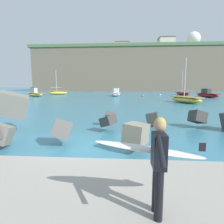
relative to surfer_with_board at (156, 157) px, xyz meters
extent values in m
plane|color=teal|center=(-2.26, 4.24, -1.28)|extent=(400.00, 400.00, 0.00)
cube|color=#9E998E|center=(-2.26, 0.24, -1.16)|extent=(48.00, 4.40, 0.24)
cube|color=slate|center=(-5.56, 3.80, -0.67)|extent=(1.08, 0.97, 1.06)
cube|color=slate|center=(-6.68, 6.57, 0.21)|extent=(2.07, 1.75, 1.65)
cube|color=#4C4944|center=(-1.51, 8.42, -0.67)|extent=(0.65, 0.66, 0.67)
cube|color=gray|center=(-0.13, 3.74, -0.56)|extent=(1.15, 1.18, 0.87)
cube|color=#3D3A38|center=(-1.46, 6.77, -0.65)|extent=(1.07, 1.02, 0.72)
cube|color=#3D3A38|center=(1.16, 8.48, -0.79)|extent=(0.95, 0.95, 0.82)
cube|color=#605B56|center=(-3.22, 4.33, -0.56)|extent=(1.07, 0.97, 1.06)
cube|color=#3D3A38|center=(3.78, 8.21, -0.62)|extent=(1.09, 1.11, 0.99)
cylinder|color=black|center=(0.04, -0.23, -0.59)|extent=(0.15, 0.15, 0.90)
cylinder|color=black|center=(0.03, 0.01, -0.59)|extent=(0.15, 0.15, 0.90)
cube|color=black|center=(0.03, -0.11, 0.16)|extent=(0.22, 0.38, 0.60)
sphere|color=#A87A5B|center=(0.03, -0.11, 0.59)|extent=(0.21, 0.21, 0.21)
sphere|color=tan|center=(0.03, -0.11, 0.64)|extent=(0.19, 0.19, 0.19)
cylinder|color=black|center=(-0.01, -0.49, 0.28)|extent=(0.10, 0.53, 0.41)
cylinder|color=black|center=(0.03, 0.14, 0.12)|extent=(0.09, 0.09, 0.56)
ellipsoid|color=white|center=(-0.07, 0.21, 0.06)|extent=(2.09, 0.38, 0.37)
cube|color=black|center=(0.88, 0.22, 0.13)|extent=(0.12, 0.02, 0.16)
ellipsoid|color=maroon|center=(14.15, 46.53, -0.92)|extent=(2.68, 6.44, 0.71)
cube|color=maroon|center=(14.15, 46.53, -0.61)|extent=(2.47, 5.92, 0.10)
cylinder|color=silver|center=(14.08, 46.99, 2.32)|extent=(0.12, 0.12, 5.78)
cylinder|color=silver|center=(14.08, 46.99, 0.33)|extent=(0.67, 3.71, 0.08)
ellipsoid|color=#EAC64C|center=(-21.27, 38.64, -0.90)|extent=(4.99, 3.77, 0.76)
cube|color=#AF9539|center=(-21.27, 38.64, -0.55)|extent=(4.59, 3.46, 0.10)
cube|color=#B7B2A8|center=(-21.58, 38.82, 0.07)|extent=(1.73, 1.53, 1.16)
cube|color=#334C5B|center=(-21.58, 38.82, 0.71)|extent=(1.56, 1.38, 0.12)
ellipsoid|color=#EAC64C|center=(8.22, 24.57, -0.83)|extent=(4.06, 5.67, 0.89)
cube|color=#AF9539|center=(8.22, 24.57, -0.42)|extent=(3.73, 5.21, 0.10)
cylinder|color=silver|center=(8.03, 24.93, 2.36)|extent=(0.12, 0.12, 5.48)
cylinder|color=silver|center=(8.03, 24.93, 0.52)|extent=(1.57, 2.96, 0.08)
ellipsoid|color=maroon|center=(16.64, 37.56, -0.87)|extent=(3.44, 6.25, 0.82)
cube|color=maroon|center=(16.64, 37.56, -0.49)|extent=(3.16, 5.75, 0.10)
cube|color=#33383D|center=(16.50, 37.99, 0.00)|extent=(1.49, 2.03, 0.90)
cube|color=#334C5B|center=(16.50, 37.99, 0.51)|extent=(1.34, 1.82, 0.12)
ellipsoid|color=#EAC64C|center=(-18.53, 46.03, -0.74)|extent=(4.99, 3.11, 1.07)
cube|color=#AF9539|center=(-18.53, 46.03, -0.25)|extent=(4.59, 2.86, 0.10)
cylinder|color=silver|center=(-18.87, 45.90, 2.49)|extent=(0.12, 0.12, 5.40)
cylinder|color=silver|center=(-18.87, 45.90, 0.69)|extent=(2.70, 1.10, 0.08)
ellipsoid|color=white|center=(-2.76, 41.79, -0.92)|extent=(2.32, 6.25, 0.72)
cube|color=#ACACAC|center=(-2.76, 41.79, -0.60)|extent=(2.14, 5.75, 0.10)
cube|color=silver|center=(-2.72, 42.25, 0.02)|extent=(1.25, 1.92, 1.16)
cube|color=#334C5B|center=(-2.72, 42.25, 0.66)|extent=(1.13, 1.73, 0.12)
sphere|color=#E54C1E|center=(3.20, 38.67, -1.06)|extent=(0.44, 0.44, 0.44)
sphere|color=silver|center=(7.82, 42.91, -1.06)|extent=(0.44, 0.44, 0.44)
cube|color=#756651|center=(11.09, 92.26, 7.60)|extent=(101.22, 37.35, 17.76)
cube|color=#567547|center=(11.09, 92.26, 17.09)|extent=(103.24, 38.09, 1.20)
cylinder|color=silver|center=(33.27, 97.70, 19.41)|extent=(5.56, 5.56, 3.45)
sphere|color=white|center=(33.27, 97.70, 24.44)|extent=(6.61, 6.61, 6.61)
cube|color=#B2ADA3|center=(-2.45, 94.75, 19.89)|extent=(6.82, 6.99, 4.40)
cube|color=#66564C|center=(-2.45, 94.75, 22.24)|extent=(7.16, 7.34, 0.30)
cube|color=#B2ADA3|center=(-1.07, 100.13, 20.07)|extent=(7.64, 5.71, 4.76)
cube|color=#66564C|center=(-1.07, 100.13, 22.60)|extent=(8.02, 5.99, 0.30)
cube|color=beige|center=(18.87, 93.30, 20.65)|extent=(7.09, 7.65, 5.93)
cube|color=#66564C|center=(18.87, 93.30, 23.77)|extent=(7.45, 8.04, 0.30)
camera|label=1|loc=(-0.54, -3.22, 1.26)|focal=30.11mm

